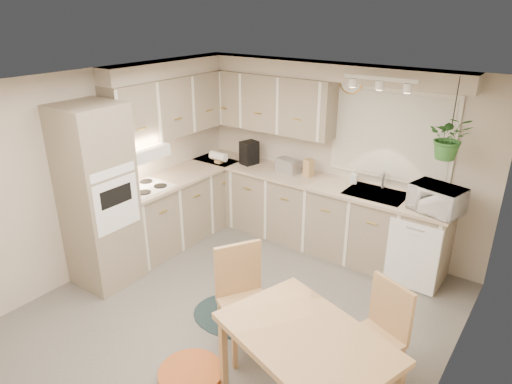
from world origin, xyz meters
TOP-DOWN VIEW (x-y plane):
  - floor at (0.00, 0.00)m, footprint 4.20×4.20m
  - ceiling at (0.00, 0.00)m, footprint 4.20×4.20m
  - wall_back at (0.00, 2.10)m, footprint 4.00×0.04m
  - wall_front at (0.00, -2.10)m, footprint 4.00×0.04m
  - wall_left at (-2.00, 0.00)m, footprint 0.04×4.20m
  - wall_right at (2.00, 0.00)m, footprint 0.04×4.20m
  - base_cab_left at (-1.70, 0.88)m, footprint 0.60×1.85m
  - base_cab_back at (-0.20, 1.80)m, footprint 3.60×0.60m
  - counter_left at (-1.69, 0.88)m, footprint 0.64×1.89m
  - counter_back at (-0.20, 1.79)m, footprint 3.64×0.64m
  - oven_stack at (-1.68, -0.38)m, footprint 0.65×0.65m
  - wall_oven_face at (-1.35, -0.38)m, footprint 0.02×0.56m
  - upper_cab_left at (-1.82, 1.00)m, footprint 0.35×2.00m
  - upper_cab_back at (-1.00, 1.93)m, footprint 2.00×0.35m
  - soffit_left at (-1.85, 1.00)m, footprint 0.30×2.00m
  - soffit_back at (-0.20, 1.95)m, footprint 3.60×0.30m
  - cooktop at (-1.68, 0.30)m, footprint 0.52×0.58m
  - range_hood at (-1.70, 0.30)m, footprint 0.40×0.60m
  - window_blinds at (0.70, 2.07)m, footprint 1.40×0.02m
  - window_frame at (0.70, 2.08)m, footprint 1.50×0.02m
  - sink at (0.70, 1.80)m, footprint 0.70×0.48m
  - dishwasher_front at (1.30, 1.49)m, footprint 0.58×0.02m
  - track_light_bar at (0.70, 1.55)m, footprint 0.80×0.04m
  - wall_clock at (0.15, 2.07)m, footprint 0.30×0.03m
  - dining_table at (1.21, -0.74)m, footprint 1.47×1.20m
  - chair_left at (0.39, -0.37)m, footprint 0.66×0.66m
  - chair_back at (1.49, -0.10)m, footprint 0.57×0.57m
  - braided_rug at (0.05, -0.00)m, footprint 1.30×1.16m
  - pet_bed at (0.25, -1.00)m, footprint 0.68×0.68m
  - microwave at (1.42, 1.70)m, footprint 0.59×0.41m
  - soap_bottle at (0.34, 1.95)m, footprint 0.13×0.20m
  - hanging_plant at (1.45, 1.70)m, footprint 0.53×0.56m
  - coffee_maker at (-1.19, 1.80)m, footprint 0.23×0.26m
  - toaster at (-0.56, 1.82)m, footprint 0.34×0.23m
  - knife_block at (-0.26, 1.85)m, footprint 0.13×0.13m

SIDE VIEW (x-z plane):
  - floor at x=0.00m, z-range 0.00..0.00m
  - braided_rug at x=0.05m, z-range 0.00..0.01m
  - pet_bed at x=0.25m, z-range 0.00..0.13m
  - dining_table at x=1.21m, z-range 0.00..0.80m
  - dishwasher_front at x=1.30m, z-range 0.01..0.84m
  - base_cab_left at x=-1.70m, z-range 0.00..0.90m
  - base_cab_back at x=-0.20m, z-range 0.00..0.90m
  - chair_back at x=1.49m, z-range 0.00..0.95m
  - chair_left at x=0.39m, z-range 0.00..1.02m
  - sink at x=0.70m, z-range 0.85..0.95m
  - counter_left at x=-1.69m, z-range 0.90..0.94m
  - counter_back at x=-0.20m, z-range 0.90..0.94m
  - cooktop at x=-1.68m, z-range 0.93..0.95m
  - soap_bottle at x=0.34m, z-range 0.94..1.03m
  - toaster at x=-0.56m, z-range 0.94..1.13m
  - oven_stack at x=-1.68m, z-range 0.00..2.10m
  - wall_oven_face at x=-1.35m, z-range 0.76..1.34m
  - knife_block at x=-0.26m, z-range 0.94..1.17m
  - coffee_maker at x=-1.19m, z-range 0.94..1.27m
  - microwave at x=1.42m, z-range 0.94..1.30m
  - wall_back at x=0.00m, z-range 0.00..2.40m
  - wall_front at x=0.00m, z-range 0.00..2.40m
  - wall_left at x=-2.00m, z-range 0.00..2.40m
  - wall_right at x=2.00m, z-range 0.00..2.40m
  - range_hood at x=-1.70m, z-range 1.33..1.47m
  - window_blinds at x=0.70m, z-range 1.10..2.10m
  - window_frame at x=0.70m, z-range 1.05..2.15m
  - hanging_plant at x=1.45m, z-range 1.55..1.91m
  - upper_cab_left at x=-1.82m, z-range 1.45..2.20m
  - upper_cab_back at x=-1.00m, z-range 1.45..2.20m
  - wall_clock at x=0.15m, z-range 2.03..2.33m
  - soffit_left at x=-1.85m, z-range 2.20..2.40m
  - soffit_back at x=-0.20m, z-range 2.20..2.40m
  - track_light_bar at x=0.70m, z-range 2.31..2.35m
  - ceiling at x=0.00m, z-range 2.40..2.40m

